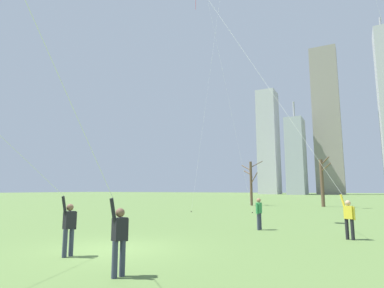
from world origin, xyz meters
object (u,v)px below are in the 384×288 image
object	(u,v)px
kite_flyer_foreground_right_orange	(7,167)
bare_tree_leftmost	(322,181)
kite_flyer_midfield_right_red	(313,162)
kite_flyer_midfield_left_blue	(84,158)
bystander_watching_nearby	(259,212)
bare_tree_rightmost	(251,181)

from	to	relation	value
kite_flyer_foreground_right_orange	bare_tree_leftmost	world-z (taller)	kite_flyer_foreground_right_orange
kite_flyer_midfield_right_red	bare_tree_leftmost	size ratio (longest dim) A/B	2.73
kite_flyer_foreground_right_orange	kite_flyer_midfield_left_blue	distance (m)	3.35
bystander_watching_nearby	kite_flyer_foreground_right_orange	bearing A→B (deg)	-108.69
kite_flyer_midfield_right_red	kite_flyer_foreground_right_orange	xyz separation A→B (m)	(-6.67, -10.21, -0.66)
kite_flyer_foreground_right_orange	bystander_watching_nearby	bearing A→B (deg)	71.31
kite_flyer_midfield_left_blue	kite_flyer_midfield_right_red	bearing A→B (deg)	72.51
bare_tree_rightmost	bare_tree_leftmost	xyz separation A→B (m)	(8.68, 1.09, -0.00)
kite_flyer_midfield_right_red	bare_tree_rightmost	bearing A→B (deg)	113.14
kite_flyer_midfield_right_red	kite_flyer_midfield_left_blue	distance (m)	11.14
kite_flyer_midfield_left_blue	bare_tree_rightmost	world-z (taller)	kite_flyer_midfield_left_blue
kite_flyer_midfield_left_blue	bare_tree_rightmost	size ratio (longest dim) A/B	2.37
kite_flyer_midfield_right_red	kite_flyer_midfield_left_blue	xyz separation A→B (m)	(-3.34, -10.61, -0.60)
bystander_watching_nearby	bare_tree_rightmost	world-z (taller)	bare_tree_rightmost
kite_flyer_midfield_left_blue	bystander_watching_nearby	xyz separation A→B (m)	(0.45, 11.56, -1.84)
bare_tree_rightmost	bare_tree_leftmost	bearing A→B (deg)	7.18
kite_flyer_midfield_right_red	bare_tree_leftmost	bearing A→B (deg)	94.45
kite_flyer_midfield_right_red	bystander_watching_nearby	xyz separation A→B (m)	(-2.90, 0.95, -2.44)
kite_flyer_midfield_right_red	bare_tree_leftmost	distance (m)	26.25
bare_tree_leftmost	kite_flyer_midfield_left_blue	bearing A→B (deg)	-92.04
bare_tree_rightmost	bare_tree_leftmost	distance (m)	8.75
kite_flyer_midfield_left_blue	kite_flyer_foreground_right_orange	bearing A→B (deg)	173.15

